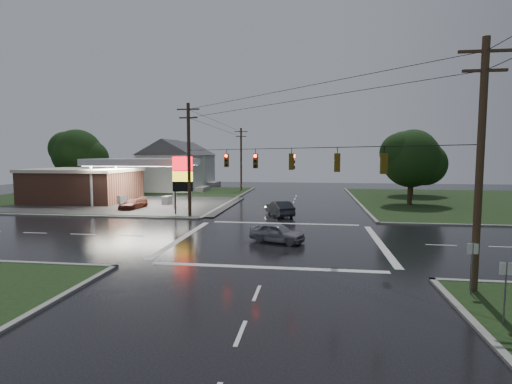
# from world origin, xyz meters

# --- Properties ---
(ground) EXTENTS (120.00, 120.00, 0.00)m
(ground) POSITION_xyz_m (0.00, 0.00, 0.00)
(ground) COLOR black
(ground) RESTS_ON ground
(grass_nw) EXTENTS (36.00, 36.00, 0.08)m
(grass_nw) POSITION_xyz_m (-26.00, 26.00, 0.04)
(grass_nw) COLOR black
(grass_nw) RESTS_ON ground
(grass_ne) EXTENTS (36.00, 36.00, 0.08)m
(grass_ne) POSITION_xyz_m (26.00, 26.00, 0.04)
(grass_ne) COLOR black
(grass_ne) RESTS_ON ground
(gas_station) EXTENTS (26.20, 18.00, 5.60)m
(gas_station) POSITION_xyz_m (-25.68, 19.70, 2.55)
(gas_station) COLOR #2D2D2D
(gas_station) RESTS_ON ground
(pylon_sign) EXTENTS (2.00, 0.35, 6.00)m
(pylon_sign) POSITION_xyz_m (-10.50, 10.50, 4.01)
(pylon_sign) COLOR #59595E
(pylon_sign) RESTS_ON ground
(utility_pole_nw) EXTENTS (2.20, 0.32, 11.00)m
(utility_pole_nw) POSITION_xyz_m (-9.50, 9.50, 5.72)
(utility_pole_nw) COLOR #382619
(utility_pole_nw) RESTS_ON ground
(utility_pole_se) EXTENTS (2.20, 0.32, 11.00)m
(utility_pole_se) POSITION_xyz_m (9.50, -9.50, 5.72)
(utility_pole_se) COLOR #382619
(utility_pole_se) RESTS_ON ground
(utility_pole_n) EXTENTS (2.20, 0.32, 10.50)m
(utility_pole_n) POSITION_xyz_m (-9.50, 38.00, 5.47)
(utility_pole_n) COLOR #382619
(utility_pole_n) RESTS_ON ground
(traffic_signals) EXTENTS (26.87, 26.87, 1.47)m
(traffic_signals) POSITION_xyz_m (0.02, -0.02, 6.48)
(traffic_signals) COLOR black
(traffic_signals) RESTS_ON ground
(house_near) EXTENTS (11.05, 8.48, 8.60)m
(house_near) POSITION_xyz_m (-20.95, 36.00, 4.41)
(house_near) COLOR silver
(house_near) RESTS_ON ground
(house_far) EXTENTS (11.05, 8.48, 8.60)m
(house_far) POSITION_xyz_m (-21.95, 48.00, 4.41)
(house_far) COLOR silver
(house_far) RESTS_ON ground
(tree_nw_behind) EXTENTS (8.93, 7.60, 10.00)m
(tree_nw_behind) POSITION_xyz_m (-33.84, 29.99, 6.18)
(tree_nw_behind) COLOR black
(tree_nw_behind) RESTS_ON ground
(tree_ne_near) EXTENTS (7.99, 6.80, 8.98)m
(tree_ne_near) POSITION_xyz_m (14.14, 21.99, 5.56)
(tree_ne_near) COLOR black
(tree_ne_near) RESTS_ON ground
(tree_ne_far) EXTENTS (8.46, 7.20, 9.80)m
(tree_ne_far) POSITION_xyz_m (17.15, 33.99, 6.18)
(tree_ne_far) COLOR black
(tree_ne_far) RESTS_ON ground
(car_north) EXTENTS (3.34, 4.84, 1.51)m
(car_north) POSITION_xyz_m (-0.83, 11.40, 0.76)
(car_north) COLOR #23272B
(car_north) RESTS_ON ground
(car_crossing) EXTENTS (4.18, 2.80, 1.32)m
(car_crossing) POSITION_xyz_m (-0.02, -0.62, 0.66)
(car_crossing) COLOR gray
(car_crossing) RESTS_ON ground
(car_pump) EXTENTS (2.26, 4.34, 1.20)m
(car_pump) POSITION_xyz_m (-17.45, 14.00, 0.60)
(car_pump) COLOR #541F13
(car_pump) RESTS_ON ground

